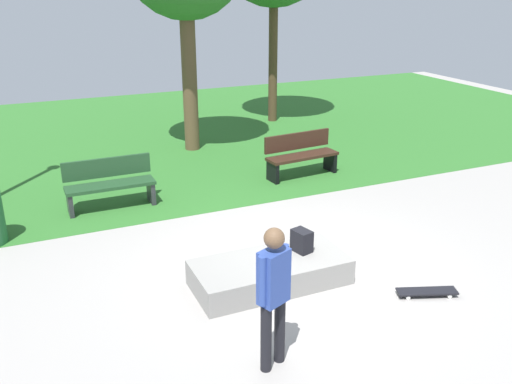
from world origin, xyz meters
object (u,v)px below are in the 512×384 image
(skater_performing_trick, at_px, (274,289))
(skateboard_by_ledge, at_px, (427,291))
(concrete_ledge, at_px, (270,272))
(backpack_on_ledge, at_px, (302,241))
(park_bench_by_oak, at_px, (301,154))
(park_bench_far_right, at_px, (110,183))

(skater_performing_trick, height_order, skateboard_by_ledge, skater_performing_trick)
(concrete_ledge, xyz_separation_m, backpack_on_ledge, (0.52, 0.08, 0.34))
(backpack_on_ledge, xyz_separation_m, skateboard_by_ledge, (1.26, -1.21, -0.46))
(backpack_on_ledge, bearing_deg, concrete_ledge, -95.73)
(park_bench_by_oak, bearing_deg, backpack_on_ledge, -118.07)
(skater_performing_trick, xyz_separation_m, skateboard_by_ledge, (2.50, 0.44, -0.89))
(backpack_on_ledge, bearing_deg, park_bench_by_oak, 137.65)
(backpack_on_ledge, bearing_deg, skater_performing_trick, -51.07)
(park_bench_by_oak, bearing_deg, skater_performing_trick, -120.91)
(skater_performing_trick, xyz_separation_m, park_bench_far_right, (-0.79, 5.29, -0.48))
(skater_performing_trick, bearing_deg, concrete_ledge, 65.62)
(backpack_on_ledge, xyz_separation_m, skater_performing_trick, (-1.24, -1.66, 0.44))
(backpack_on_ledge, distance_m, park_bench_by_oak, 4.29)
(concrete_ledge, distance_m, park_bench_far_right, 4.02)
(concrete_ledge, bearing_deg, skateboard_by_ledge, -32.54)
(park_bench_by_oak, relative_size, park_bench_far_right, 1.02)
(skateboard_by_ledge, bearing_deg, park_bench_far_right, 124.14)
(concrete_ledge, relative_size, backpack_on_ledge, 6.67)
(park_bench_by_oak, height_order, park_bench_far_right, same)
(skater_performing_trick, relative_size, park_bench_far_right, 1.03)
(park_bench_far_right, bearing_deg, backpack_on_ledge, -60.80)
(backpack_on_ledge, relative_size, skateboard_by_ledge, 0.39)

